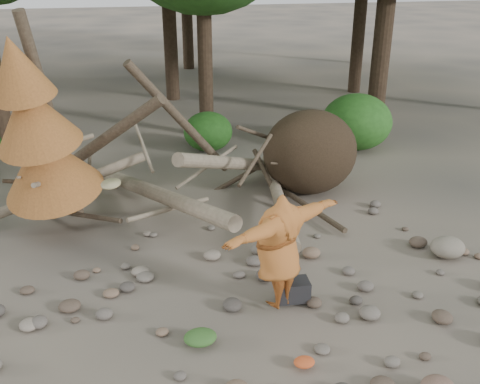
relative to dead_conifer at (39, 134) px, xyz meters
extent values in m
plane|color=#514C44|center=(3.12, -3.37, -2.11)|extent=(120.00, 120.00, 0.00)
ellipsoid|color=#332619|center=(5.72, 0.93, -1.12)|extent=(2.20, 1.87, 1.98)
cylinder|color=gray|center=(2.12, 0.33, -1.56)|extent=(2.61, 5.11, 1.08)
cylinder|color=gray|center=(3.92, 0.83, -1.21)|extent=(3.18, 3.71, 1.90)
cylinder|color=brown|center=(0.92, 1.23, -0.71)|extent=(3.08, 1.91, 2.49)
cylinder|color=gray|center=(4.72, 0.13, -1.76)|extent=(1.13, 4.98, 0.43)
cylinder|color=brown|center=(2.82, 1.43, -0.31)|extent=(2.39, 1.03, 2.89)
cylinder|color=gray|center=(0.12, 0.63, -1.41)|extent=(3.71, 0.86, 1.20)
cylinder|color=#4C3F30|center=(0.62, 0.13, -1.81)|extent=(1.52, 1.70, 0.49)
cylinder|color=gray|center=(3.32, 1.03, -1.31)|extent=(1.57, 0.85, 0.69)
cylinder|color=#4C3F30|center=(4.92, 1.53, -0.91)|extent=(1.92, 1.25, 1.10)
cylinder|color=gray|center=(1.92, 0.83, -0.61)|extent=(0.37, 1.42, 0.85)
cylinder|color=#4C3F30|center=(5.32, -0.17, -1.96)|extent=(0.79, 2.54, 0.12)
cylinder|color=gray|center=(2.32, -0.27, -1.66)|extent=(1.78, 1.11, 0.29)
cylinder|color=#4C3F30|center=(0.22, 0.43, 0.09)|extent=(0.67, 1.13, 4.35)
cone|color=brown|center=(0.06, 0.12, -0.61)|extent=(2.06, 2.13, 1.86)
cone|color=brown|center=(-0.05, -0.09, 0.39)|extent=(1.71, 1.78, 1.65)
cone|color=brown|center=(-0.14, -0.28, 1.29)|extent=(1.23, 1.30, 1.41)
cylinder|color=#38281C|center=(4.12, 5.83, 1.46)|extent=(0.44, 0.44, 7.14)
ellipsoid|color=#225719|center=(3.92, 4.43, -1.55)|extent=(1.40, 1.40, 1.12)
ellipsoid|color=#2B6720|center=(8.12, 3.63, -1.31)|extent=(2.00, 2.00, 1.60)
imported|color=#AF6127|center=(3.67, -3.35, -1.08)|extent=(2.35, 1.65, 1.89)
cylinder|color=#958A5E|center=(1.31, -3.30, 0.22)|extent=(0.34, 0.34, 0.09)
cube|color=black|center=(3.96, -3.27, -1.94)|extent=(0.53, 0.37, 0.34)
ellipsoid|color=#325E25|center=(2.34, -3.98, -2.02)|extent=(0.48, 0.40, 0.18)
ellipsoid|color=#C54C21|center=(3.63, -4.76, -2.06)|extent=(0.29, 0.24, 0.11)
ellipsoid|color=gray|center=(7.21, -2.53, -1.92)|extent=(0.64, 0.57, 0.38)
camera|label=1|loc=(1.52, -10.10, 2.98)|focal=40.00mm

